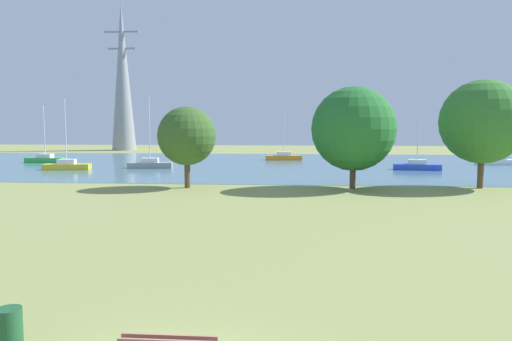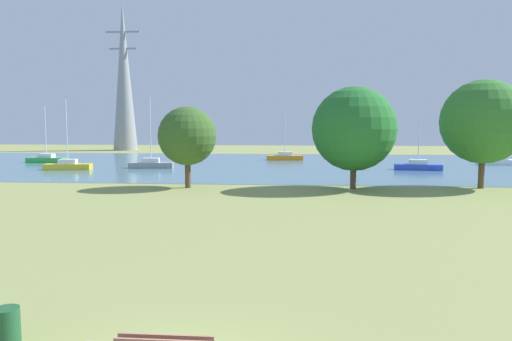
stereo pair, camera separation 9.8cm
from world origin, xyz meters
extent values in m
plane|color=#8C9351|center=(0.00, 22.00, 0.00)|extent=(160.00, 160.00, 0.00)
cylinder|color=#1E512D|center=(-3.98, 1.54, 0.40)|extent=(0.56, 0.56, 0.80)
cube|color=slate|center=(0.00, 50.00, 0.01)|extent=(140.00, 40.00, 0.02)
cube|color=orange|center=(0.79, 57.06, 0.32)|extent=(4.97, 2.18, 0.60)
cube|color=white|center=(0.79, 57.06, 0.87)|extent=(1.94, 1.35, 0.50)
cylinder|color=silver|center=(0.79, 57.06, 3.50)|extent=(0.10, 0.10, 5.76)
cube|color=gray|center=(-13.61, 43.78, 0.32)|extent=(4.96, 2.16, 0.60)
cube|color=white|center=(-13.61, 43.78, 0.87)|extent=(1.94, 1.34, 0.50)
cylinder|color=silver|center=(-13.61, 43.78, 4.23)|extent=(0.10, 0.10, 7.22)
cube|color=yellow|center=(-21.89, 41.25, 0.32)|extent=(4.98, 2.26, 0.60)
cube|color=white|center=(-21.89, 41.25, 0.87)|extent=(1.95, 1.38, 0.50)
cylinder|color=silver|center=(-21.89, 41.25, 4.03)|extent=(0.10, 0.10, 6.82)
cube|color=white|center=(26.41, 51.45, 0.32)|extent=(4.92, 1.96, 0.60)
cube|color=white|center=(26.41, 51.45, 0.87)|extent=(1.90, 1.27, 0.50)
cylinder|color=silver|center=(26.41, 51.45, 3.57)|extent=(0.10, 0.10, 5.90)
cube|color=blue|center=(15.16, 43.91, 0.32)|extent=(4.95, 2.08, 0.60)
cube|color=white|center=(15.16, 43.91, 0.87)|extent=(1.92, 1.31, 0.50)
cylinder|color=silver|center=(15.16, 43.91, 3.09)|extent=(0.10, 0.10, 4.94)
cube|color=green|center=(-29.05, 50.24, 0.32)|extent=(4.81, 1.54, 0.60)
cube|color=white|center=(-29.05, 50.24, 0.87)|extent=(1.81, 1.11, 0.50)
cylinder|color=silver|center=(-29.05, 50.24, 3.90)|extent=(0.10, 0.10, 6.56)
cylinder|color=brown|center=(-5.87, 27.83, 1.20)|extent=(0.44, 0.44, 2.40)
sphere|color=#375D26|center=(-5.87, 27.83, 3.95)|extent=(4.44, 4.44, 4.44)
cylinder|color=brown|center=(6.61, 28.28, 1.15)|extent=(0.44, 0.44, 2.29)
sphere|color=#246C2C|center=(6.61, 28.28, 4.49)|extent=(6.26, 6.26, 6.26)
cylinder|color=brown|center=(16.28, 29.38, 1.41)|extent=(0.44, 0.44, 2.81)
sphere|color=#32742D|center=(16.28, 29.38, 5.02)|extent=(6.29, 6.29, 6.29)
cone|color=gray|center=(-29.41, 79.72, 13.49)|extent=(4.40, 4.40, 26.98)
cube|color=gray|center=(-29.41, 79.72, 21.58)|extent=(6.40, 0.30, 0.30)
cube|color=gray|center=(-29.41, 79.72, 18.58)|extent=(5.20, 0.30, 0.30)
camera|label=1|loc=(2.27, -8.30, 4.84)|focal=34.04mm
camera|label=2|loc=(2.37, -8.29, 4.84)|focal=34.04mm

